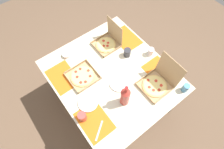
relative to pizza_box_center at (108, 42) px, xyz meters
name	(u,v)px	position (x,y,z in m)	size (l,w,h in m)	color
ground_plane	(112,100)	(0.36, -0.21, -0.82)	(6.00, 6.00, 0.00)	brown
dining_table	(112,79)	(0.36, -0.21, -0.15)	(1.32, 1.18, 0.77)	#3F3328
placemat_near_left	(63,77)	(0.06, -0.65, -0.05)	(0.36, 0.26, 0.00)	orange
placemat_near_right	(94,121)	(0.66, -0.65, -0.05)	(0.36, 0.26, 0.00)	orange
placemat_far_left	(126,38)	(0.06, 0.23, -0.05)	(0.36, 0.26, 0.00)	orange
placemat_far_right	(160,72)	(0.66, 0.23, -0.05)	(0.36, 0.26, 0.00)	orange
pizza_box_center	(108,42)	(0.00, 0.00, 0.00)	(0.27, 0.27, 0.30)	tan
pizza_box_edge_far	(158,82)	(0.74, 0.09, 0.00)	(0.29, 0.32, 0.33)	tan
pizza_box_corner_left	(83,76)	(0.19, -0.48, -0.04)	(0.29, 0.29, 0.04)	tan
plate_far_right	(119,83)	(0.49, -0.22, -0.04)	(0.20, 0.20, 0.02)	white
plate_near_left	(88,102)	(0.47, -0.60, -0.04)	(0.20, 0.20, 0.02)	white
soda_bottle	(125,96)	(0.68, -0.30, 0.09)	(0.09, 0.09, 0.32)	#B2382D
cup_spare	(151,52)	(0.41, 0.30, 0.00)	(0.07, 0.07, 0.09)	silver
cup_clear_right	(127,53)	(0.26, 0.08, 0.00)	(0.08, 0.08, 0.09)	#333338
cup_red	(185,88)	(0.95, 0.27, 0.00)	(0.07, 0.07, 0.10)	teal
cup_dark	(82,117)	(0.57, -0.72, 0.01)	(0.08, 0.08, 0.10)	#BF4742
condiment_bowl	(67,55)	(-0.16, -0.47, -0.03)	(0.10, 0.10, 0.04)	white
knife_by_near_right	(127,126)	(0.87, -0.44, -0.04)	(0.21, 0.02, 0.01)	#B7B7BC
fork_by_near_left	(99,131)	(0.76, -0.67, -0.04)	(0.19, 0.02, 0.01)	#B7B7BC
fork_by_far_left	(109,66)	(0.25, -0.17, -0.04)	(0.19, 0.02, 0.01)	#B7B7BC
fork_by_far_right	(132,69)	(0.44, 0.01, -0.04)	(0.19, 0.02, 0.01)	#B7B7BC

